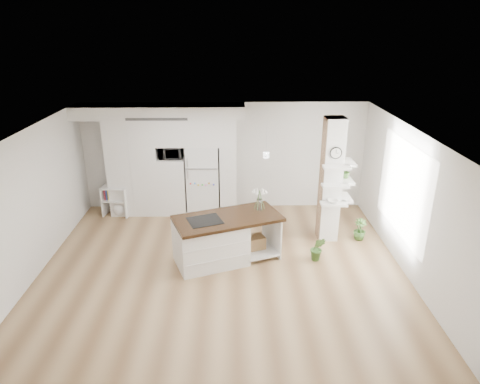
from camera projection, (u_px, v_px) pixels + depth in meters
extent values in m
cube|color=tan|center=(222.00, 266.00, 8.41)|extent=(7.00, 6.00, 0.01)
cube|color=white|center=(220.00, 132.00, 7.41)|extent=(7.00, 6.00, 0.04)
cube|color=silver|center=(224.00, 156.00, 10.70)|extent=(7.00, 0.04, 2.70)
cube|color=silver|center=(215.00, 302.00, 5.12)|extent=(7.00, 0.04, 2.70)
cube|color=silver|center=(31.00, 205.00, 7.86)|extent=(0.04, 6.00, 2.70)
cube|color=silver|center=(409.00, 202.00, 7.96)|extent=(0.04, 6.00, 2.70)
cube|color=white|center=(134.00, 167.00, 10.42)|extent=(1.20, 0.65, 2.40)
cube|color=white|center=(173.00, 185.00, 10.61)|extent=(0.65, 0.65, 1.42)
cube|color=white|center=(170.00, 131.00, 10.11)|extent=(0.65, 0.65, 0.65)
cube|color=white|center=(201.00, 131.00, 10.12)|extent=(0.85, 0.65, 0.65)
cube|color=white|center=(228.00, 166.00, 10.45)|extent=(0.40, 0.65, 2.40)
cube|color=silver|center=(159.00, 111.00, 9.91)|extent=(4.00, 0.70, 0.30)
cube|color=#262626|center=(157.00, 119.00, 9.63)|extent=(1.40, 0.04, 0.06)
cube|color=white|center=(203.00, 179.00, 10.57)|extent=(0.78, 0.66, 1.75)
cube|color=#B2B2B7|center=(202.00, 169.00, 10.12)|extent=(0.78, 0.01, 0.03)
cube|color=silver|center=(331.00, 181.00, 9.06)|extent=(0.40, 0.40, 2.70)
cube|color=tan|center=(321.00, 181.00, 9.06)|extent=(0.02, 0.40, 2.70)
cube|color=tan|center=(329.00, 177.00, 9.25)|extent=(0.40, 0.02, 2.70)
cylinder|color=black|center=(336.00, 153.00, 8.62)|extent=(0.25, 0.03, 0.25)
cylinder|color=white|center=(336.00, 153.00, 8.61)|extent=(0.21, 0.01, 0.21)
plane|color=white|center=(403.00, 189.00, 8.18)|extent=(0.00, 2.40, 2.40)
cylinder|color=white|center=(314.00, 161.00, 7.79)|extent=(0.12, 0.12, 0.10)
cube|color=white|center=(211.00, 243.00, 8.40)|extent=(1.57, 1.30, 0.87)
cube|color=white|center=(256.00, 248.00, 8.86)|extent=(0.99, 1.08, 0.04)
cube|color=white|center=(272.00, 231.00, 8.86)|extent=(0.34, 0.83, 0.87)
cube|color=#352010|center=(228.00, 219.00, 8.36)|extent=(2.28, 1.65, 0.06)
cube|color=black|center=(205.00, 221.00, 8.18)|extent=(0.76, 0.70, 0.01)
cube|color=#A88051|center=(254.00, 242.00, 8.79)|extent=(0.50, 0.44, 0.26)
cylinder|color=white|center=(259.00, 205.00, 8.64)|extent=(0.12, 0.12, 0.22)
cube|color=white|center=(105.00, 200.00, 10.56)|extent=(0.09, 0.37, 0.75)
cube|color=white|center=(128.00, 202.00, 10.47)|extent=(0.09, 0.37, 0.75)
cube|color=white|center=(114.00, 187.00, 10.38)|extent=(0.69, 0.47, 0.03)
cube|color=white|center=(116.00, 200.00, 10.51)|extent=(0.66, 0.46, 0.03)
sphere|color=white|center=(120.00, 208.00, 10.58)|extent=(0.37, 0.37, 0.37)
imported|color=#3A6528|center=(318.00, 248.00, 8.54)|extent=(0.35, 0.31, 0.53)
imported|color=#3A6528|center=(360.00, 229.00, 9.38)|extent=(0.28, 0.28, 0.48)
imported|color=#2D2D2D|center=(171.00, 152.00, 10.25)|extent=(0.54, 0.37, 0.30)
imported|color=#3A6528|center=(346.00, 171.00, 9.09)|extent=(0.27, 0.23, 0.30)
imported|color=white|center=(333.00, 201.00, 8.91)|extent=(0.22, 0.22, 0.05)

